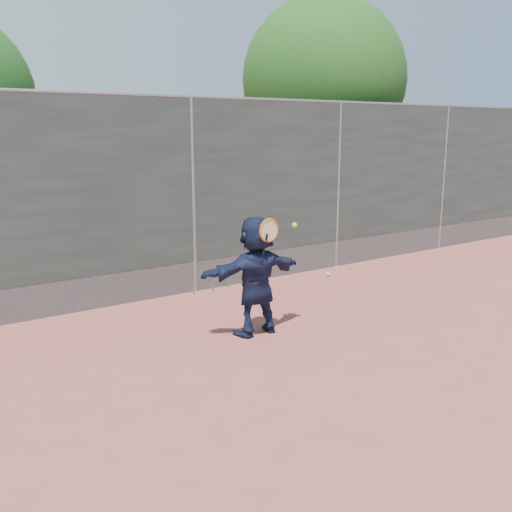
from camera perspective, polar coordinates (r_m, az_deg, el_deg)
ground at (r=6.48m, az=9.10°, el=-10.56°), size 80.00×80.00×0.00m
player at (r=7.07m, az=0.00°, el=-1.98°), size 1.40×0.48×1.50m
ball_ground at (r=10.10m, az=7.23°, el=-1.83°), size 0.07×0.07×0.07m
fence at (r=8.87m, az=-6.32°, el=6.37°), size 20.00×0.06×3.03m
swing_action at (r=6.85m, az=1.54°, el=2.50°), size 0.65×0.18×0.51m
tree_right at (r=13.41m, az=7.25°, el=16.59°), size 3.78×3.60×5.39m
weed_clump at (r=9.18m, az=-4.14°, el=-2.58°), size 0.68×0.07×0.30m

